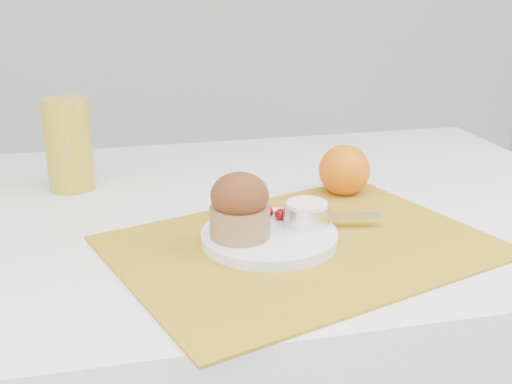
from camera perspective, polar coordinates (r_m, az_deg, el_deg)
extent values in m
cube|color=#B08318|center=(0.88, 4.14, -4.79)|extent=(0.58, 0.50, 0.00)
cylinder|color=white|center=(0.88, 1.19, -4.02)|extent=(0.20, 0.20, 0.02)
cylinder|color=silver|center=(0.91, 4.52, -1.99)|extent=(0.08, 0.08, 0.03)
cylinder|color=white|center=(0.90, 4.54, -1.13)|extent=(0.07, 0.07, 0.01)
ellipsoid|color=#540204|center=(0.93, 0.96, -1.77)|extent=(0.02, 0.02, 0.02)
ellipsoid|color=#5A0203|center=(0.92, 2.21, -1.98)|extent=(0.02, 0.02, 0.02)
cube|color=silver|center=(0.94, 5.32, -2.07)|extent=(0.19, 0.06, 0.00)
sphere|color=orange|center=(1.08, 7.85, 1.91)|extent=(0.09, 0.09, 0.09)
cylinder|color=gold|center=(1.13, -16.31, 4.07)|extent=(0.10, 0.10, 0.16)
cylinder|color=#9E784C|center=(0.86, -1.44, -2.62)|extent=(0.08, 0.08, 0.04)
ellipsoid|color=#3D1A0B|center=(0.85, -1.46, -0.30)|extent=(0.08, 0.08, 0.06)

